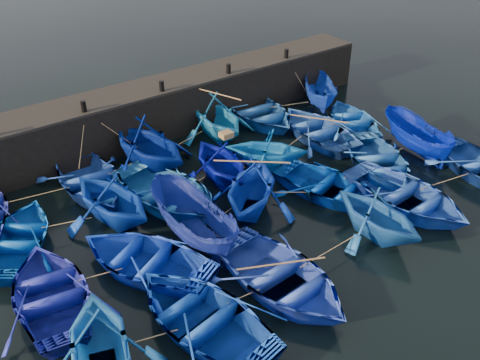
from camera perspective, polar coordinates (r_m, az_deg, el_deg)
ground at (r=21.15m, az=5.20°, el=-5.32°), size 120.00×120.00×0.00m
quay_wall at (r=28.02m, az=-9.01°, el=7.35°), size 26.00×2.50×2.50m
quay_top at (r=27.50m, az=-9.24°, el=9.83°), size 26.00×2.50×0.12m
bollard_1 at (r=25.18m, az=-16.35°, el=7.54°), size 0.24×0.24×0.50m
bollard_2 at (r=26.65m, az=-8.36°, el=9.88°), size 0.24×0.24×0.50m
bollard_3 at (r=28.60m, az=-1.23°, el=11.79°), size 0.24×0.24×0.50m
bollard_4 at (r=30.95m, az=4.97°, el=13.28°), size 0.24×0.24×0.50m
boat_1 at (r=23.93m, az=-15.73°, el=-0.03°), size 4.12×5.55×1.11m
boat_2 at (r=24.76m, az=-9.84°, el=3.87°), size 4.95×5.51×2.57m
boat_3 at (r=27.34m, az=-2.52°, el=6.90°), size 4.31×4.85×2.34m
boat_4 at (r=29.21m, az=1.88°, el=7.38°), size 4.53×6.01×1.18m
boat_5 at (r=31.09m, az=8.60°, el=9.11°), size 3.81×4.46×1.67m
boat_6 at (r=21.52m, az=-22.62°, el=-5.74°), size 5.43×5.73×0.97m
boat_7 at (r=21.48m, az=-13.56°, el=-1.80°), size 4.55×5.02×2.29m
boat_8 at (r=22.33m, az=-7.64°, el=-1.36°), size 5.15×6.44×1.19m
boat_9 at (r=23.45m, az=-2.04°, el=2.06°), size 4.02×4.51×2.15m
boat_10 at (r=24.54m, az=2.73°, el=3.31°), size 5.02×4.99×2.00m
boat_11 at (r=27.63m, az=8.34°, el=5.42°), size 4.31×5.63×1.09m
boat_12 at (r=29.07m, az=11.96°, el=6.30°), size 4.89×5.55×0.96m
boat_13 at (r=18.71m, az=-19.48°, el=-11.26°), size 4.38×5.58×1.05m
boat_14 at (r=19.19m, az=-10.02°, el=-8.24°), size 5.75×6.38×1.09m
boat_15 at (r=19.98m, az=-5.13°, el=-4.45°), size 1.90×4.94×1.91m
boat_16 at (r=21.47m, az=1.20°, el=-0.76°), size 5.80×5.71×2.31m
boat_17 at (r=23.03m, az=9.46°, el=-0.62°), size 4.78×5.79×1.04m
boat_18 at (r=25.34m, az=14.48°, el=2.05°), size 5.59×6.30×1.08m
boat_19 at (r=27.21m, az=18.24°, el=4.35°), size 2.41×4.64×1.71m
boat_20 at (r=15.92m, az=-14.84°, el=-16.65°), size 4.77×5.15×2.23m
boat_21 at (r=16.96m, az=-3.96°, el=-14.27°), size 4.82×6.04×1.12m
boat_22 at (r=18.18m, az=4.36°, el=-10.31°), size 4.36×5.83×1.15m
boat_23 at (r=20.82m, az=14.49°, el=-3.51°), size 3.45×3.99×2.08m
boat_24 at (r=23.03m, az=17.30°, el=-1.60°), size 4.34×5.83×1.16m
wooden_crate at (r=23.02m, az=-1.48°, el=4.86°), size 0.53×0.45×0.24m
mooring_ropes at (r=23.88m, az=-2.37°, el=2.11°), size 18.59×12.03×2.10m
loose_oars at (r=23.00m, az=2.88°, el=3.35°), size 10.96×12.70×1.31m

